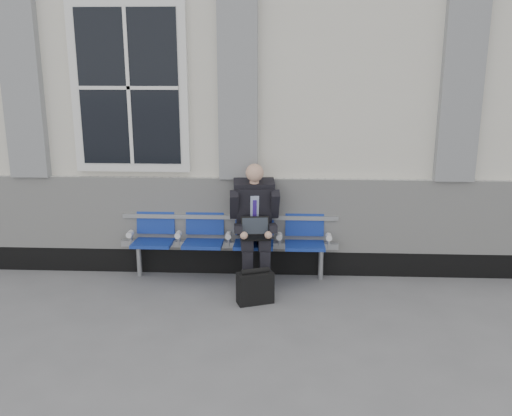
{
  "coord_description": "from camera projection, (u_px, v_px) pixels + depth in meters",
  "views": [
    {
      "loc": [
        2.13,
        -5.14,
        2.6
      ],
      "look_at": [
        1.83,
        0.9,
        0.98
      ],
      "focal_mm": 40.0,
      "sensor_mm": 36.0,
      "label": 1
    }
  ],
  "objects": [
    {
      "name": "ground",
      "position": [
        70.0,
        323.0,
        5.73
      ],
      "size": [
        70.0,
        70.0,
        0.0
      ],
      "primitive_type": "plane",
      "color": "slate",
      "rests_on": "ground"
    },
    {
      "name": "station_building",
      "position": [
        141.0,
        82.0,
        8.51
      ],
      "size": [
        14.4,
        4.4,
        4.49
      ],
      "color": "silver",
      "rests_on": "ground"
    },
    {
      "name": "bench",
      "position": [
        229.0,
        233.0,
        6.8
      ],
      "size": [
        2.6,
        0.47,
        0.91
      ],
      "color": "#9EA0A3",
      "rests_on": "ground"
    },
    {
      "name": "businessman",
      "position": [
        255.0,
        219.0,
        6.6
      ],
      "size": [
        0.6,
        0.8,
        1.43
      ],
      "color": "black",
      "rests_on": "ground"
    },
    {
      "name": "briefcase",
      "position": [
        255.0,
        287.0,
        6.16
      ],
      "size": [
        0.42,
        0.29,
        0.4
      ],
      "color": "black",
      "rests_on": "ground"
    }
  ]
}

